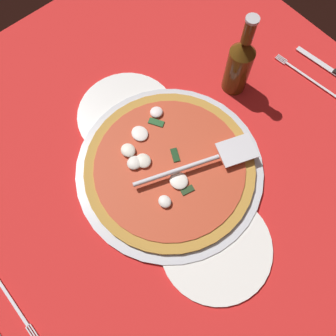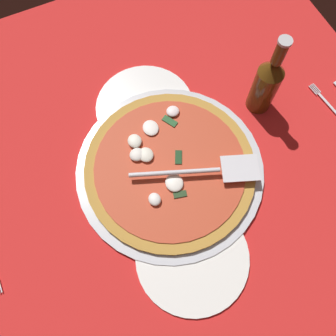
% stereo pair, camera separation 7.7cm
% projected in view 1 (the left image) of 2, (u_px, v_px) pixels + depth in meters
% --- Properties ---
extents(ground_plane, '(1.14, 1.14, 0.01)m').
position_uv_depth(ground_plane, '(162.00, 163.00, 0.81)').
color(ground_plane, red).
extents(checker_pattern, '(1.14, 1.14, 0.00)m').
position_uv_depth(checker_pattern, '(162.00, 163.00, 0.80)').
color(checker_pattern, silver).
rests_on(checker_pattern, ground_plane).
extents(pizza_pan, '(0.42, 0.42, 0.01)m').
position_uv_depth(pizza_pan, '(168.00, 171.00, 0.79)').
color(pizza_pan, silver).
rests_on(pizza_pan, ground_plane).
extents(dinner_plate_left, '(0.24, 0.24, 0.01)m').
position_uv_depth(dinner_plate_left, '(127.00, 115.00, 0.84)').
color(dinner_plate_left, white).
rests_on(dinner_plate_left, ground_plane).
extents(dinner_plate_right, '(0.23, 0.23, 0.01)m').
position_uv_depth(dinner_plate_right, '(216.00, 247.00, 0.73)').
color(dinner_plate_right, white).
rests_on(dinner_plate_right, ground_plane).
extents(pizza, '(0.38, 0.38, 0.03)m').
position_uv_depth(pizza, '(167.00, 168.00, 0.78)').
color(pizza, '#B98636').
rests_on(pizza, pizza_pan).
extents(pizza_server, '(0.13, 0.27, 0.01)m').
position_uv_depth(pizza_server, '(204.00, 161.00, 0.76)').
color(pizza_server, silver).
rests_on(pizza_server, pizza).
extents(place_setting_far, '(0.22, 0.15, 0.01)m').
position_uv_depth(place_setting_far, '(320.00, 75.00, 0.89)').
color(place_setting_far, white).
rests_on(place_setting_far, ground_plane).
extents(beer_bottle, '(0.06, 0.06, 0.22)m').
position_uv_depth(beer_bottle, '(239.00, 64.00, 0.80)').
color(beer_bottle, '#51340F').
rests_on(beer_bottle, ground_plane).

